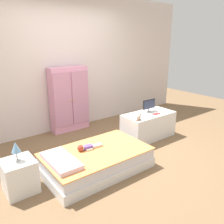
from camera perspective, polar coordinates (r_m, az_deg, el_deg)
name	(u,v)px	position (r m, az deg, el deg)	size (l,w,h in m)	color
ground_plane	(112,154)	(3.95, 0.08, -10.33)	(10.00, 10.00, 0.02)	brown
back_wall	(65,64)	(4.86, -11.50, 11.46)	(6.40, 0.05, 2.70)	silver
bed	(97,160)	(3.46, -3.81, -11.74)	(1.50, 0.91, 0.30)	white
pillow	(61,161)	(3.14, -12.43, -11.57)	(0.32, 0.66, 0.06)	silver
doll	(85,147)	(3.42, -6.57, -8.65)	(0.39, 0.14, 0.10)	#6B4CB2
nightstand	(20,176)	(3.20, -21.73, -14.41)	(0.38, 0.38, 0.43)	white
table_lamp	(16,148)	(3.02, -22.56, -8.15)	(0.11, 0.11, 0.25)	#B7B2AD
wardrobe	(69,99)	(4.82, -10.47, 3.10)	(0.78, 0.28, 1.31)	#E599BC
tv_stand	(148,125)	(4.54, 8.88, -3.25)	(1.02, 0.50, 0.49)	white
tv_monitor	(149,105)	(4.53, 9.08, 1.82)	(0.30, 0.10, 0.24)	#99999E
rocking_horse_toy	(139,117)	(4.04, 6.68, -1.20)	(0.11, 0.04, 0.13)	#8E6642
book_red	(156,114)	(4.44, 10.77, -0.44)	(0.16, 0.08, 0.01)	#CC3838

